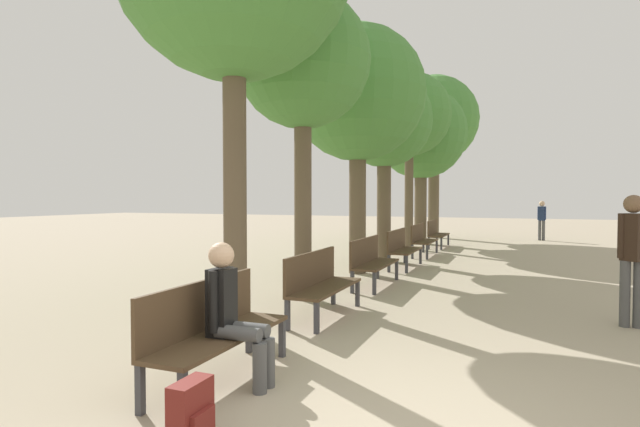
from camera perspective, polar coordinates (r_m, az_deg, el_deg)
name	(u,v)px	position (r m, az deg, el deg)	size (l,w,h in m)	color
bench_row_0	(212,324)	(4.90, -12.20, -12.28)	(0.50, 1.80, 0.93)	#4C3823
bench_row_1	(319,280)	(7.23, -0.09, -7.62)	(0.50, 1.80, 0.93)	#4C3823
bench_row_2	(371,259)	(9.75, 5.85, -5.17)	(0.50, 1.80, 0.93)	#4C3823
bench_row_3	(401,246)	(12.34, 9.30, -3.70)	(0.50, 1.80, 0.93)	#4C3823
bench_row_4	(422,238)	(14.96, 11.54, -2.74)	(0.50, 1.80, 0.93)	#4C3823
bench_row_5	(436,232)	(17.61, 13.11, -2.06)	(0.50, 1.80, 0.93)	#4C3823
tree_row_1	(303,63)	(8.73, -1.99, 16.77)	(2.29, 2.29, 5.17)	brown
tree_row_2	(358,95)	(11.54, 4.34, 13.36)	(3.05, 3.05, 5.58)	brown
tree_row_3	(384,121)	(13.73, 7.35, 10.41)	(2.58, 2.58, 5.11)	brown
tree_row_4	(409,115)	(16.97, 10.18, 11.00)	(2.75, 2.75, 5.83)	brown
tree_row_5	(421,134)	(18.95, 11.47, 8.88)	(3.35, 3.35, 5.76)	brown
tree_row_6	(434,121)	(22.00, 12.92, 10.30)	(3.71, 3.71, 6.86)	brown
person_seated	(233,310)	(4.70, -9.96, -10.82)	(0.62, 0.35, 1.31)	#4C4C4C
backpack	(191,414)	(3.83, -14.48, -21.28)	(0.20, 0.34, 0.45)	maroon
pedestrian_near	(633,252)	(7.75, 32.12, -3.72)	(0.35, 0.31, 1.75)	#4C4C4C
pedestrian_mid	(542,218)	(21.68, 24.01, -0.45)	(0.32, 0.23, 1.57)	#4C4C4C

